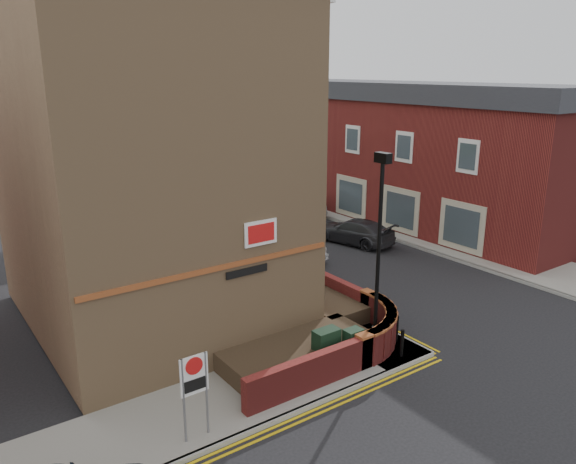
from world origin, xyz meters
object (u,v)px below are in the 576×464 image
(lamppost, at_px, (378,254))
(silver_car_near, at_px, (284,244))
(utility_cabinet_large, at_px, (326,348))
(zone_sign, at_px, (194,382))

(lamppost, bearing_deg, silver_car_near, 71.86)
(silver_car_near, bearing_deg, lamppost, -121.58)
(utility_cabinet_large, distance_m, silver_car_near, 10.44)
(silver_car_near, bearing_deg, zone_sign, -147.42)
(zone_sign, bearing_deg, silver_car_near, 46.02)
(zone_sign, bearing_deg, utility_cabinet_large, 9.69)
(zone_sign, height_order, silver_car_near, zone_sign)
(utility_cabinet_large, height_order, silver_car_near, silver_car_near)
(utility_cabinet_large, bearing_deg, lamppost, -3.01)
(lamppost, height_order, zone_sign, lamppost)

